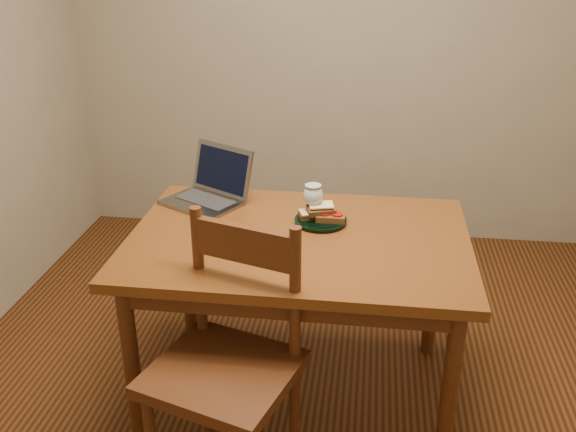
# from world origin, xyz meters

# --- Properties ---
(floor) EXTENTS (3.20, 3.20, 0.02)m
(floor) POSITION_xyz_m (0.00, 0.00, -0.01)
(floor) COLOR black
(floor) RESTS_ON ground
(back_wall) EXTENTS (3.20, 0.02, 2.60)m
(back_wall) POSITION_xyz_m (0.00, 1.61, 1.30)
(back_wall) COLOR gray
(back_wall) RESTS_ON floor
(front_wall) EXTENTS (3.20, 0.02, 2.60)m
(front_wall) POSITION_xyz_m (0.00, -1.61, 1.30)
(front_wall) COLOR gray
(front_wall) RESTS_ON floor
(table) EXTENTS (1.30, 0.90, 0.74)m
(table) POSITION_xyz_m (-0.03, -0.04, 0.65)
(table) COLOR #46270B
(table) RESTS_ON floor
(chair) EXTENTS (0.57, 0.55, 0.49)m
(chair) POSITION_xyz_m (-0.21, -0.52, 0.53)
(chair) COLOR #3D1D0C
(chair) RESTS_ON floor
(plate) EXTENTS (0.21, 0.21, 0.02)m
(plate) POSITION_xyz_m (0.04, 0.09, 0.75)
(plate) COLOR black
(plate) RESTS_ON table
(sandwich_cheese) EXTENTS (0.12, 0.09, 0.03)m
(sandwich_cheese) POSITION_xyz_m (0.01, 0.10, 0.77)
(sandwich_cheese) COLOR #381E0C
(sandwich_cheese) RESTS_ON plate
(sandwich_tomato) EXTENTS (0.11, 0.07, 0.04)m
(sandwich_tomato) POSITION_xyz_m (0.08, 0.08, 0.78)
(sandwich_tomato) COLOR #381E0C
(sandwich_tomato) RESTS_ON plate
(sandwich_top) EXTENTS (0.13, 0.10, 0.03)m
(sandwich_top) POSITION_xyz_m (0.04, 0.10, 0.80)
(sandwich_top) COLOR #381E0C
(sandwich_top) RESTS_ON plate
(milk_glass) EXTENTS (0.08, 0.08, 0.16)m
(milk_glass) POSITION_xyz_m (0.01, 0.12, 0.82)
(milk_glass) COLOR white
(milk_glass) RESTS_ON table
(laptop) EXTENTS (0.41, 0.40, 0.23)m
(laptop) POSITION_xyz_m (-0.45, 0.27, 0.80)
(laptop) COLOR slate
(laptop) RESTS_ON table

